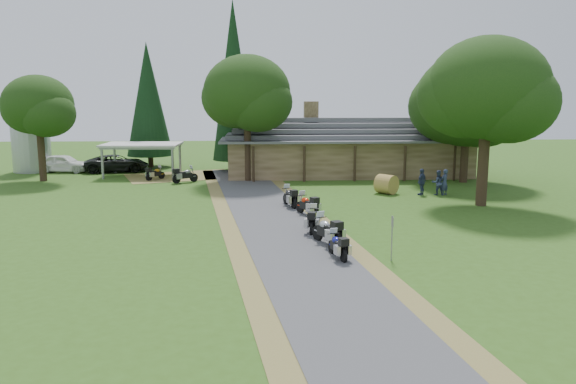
{
  "coord_description": "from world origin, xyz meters",
  "views": [
    {
      "loc": [
        -1.47,
        -24.12,
        6.76
      ],
      "look_at": [
        0.02,
        5.57,
        1.6
      ],
      "focal_mm": 35.0,
      "sensor_mm": 36.0,
      "label": 1
    }
  ],
  "objects_px": {
    "motorcycle_row_a": "(338,245)",
    "motorcycle_carport_a": "(155,173)",
    "motorcycle_row_d": "(307,204)",
    "car_white_sedan": "(63,161)",
    "motorcycle_row_b": "(327,230)",
    "lodge": "(346,145)",
    "motorcycle_row_c": "(313,219)",
    "motorcycle_carport_b": "(185,174)",
    "carport": "(143,160)",
    "silo": "(30,135)",
    "hay_bale": "(386,184)",
    "car_dark_suv": "(117,159)",
    "motorcycle_row_e": "(290,196)"
  },
  "relations": [
    {
      "from": "motorcycle_carport_b",
      "to": "hay_bale",
      "type": "height_order",
      "value": "hay_bale"
    },
    {
      "from": "silo",
      "to": "motorcycle_row_c",
      "type": "xyz_separation_m",
      "value": [
        22.87,
        -23.47,
        -2.65
      ]
    },
    {
      "from": "motorcycle_row_c",
      "to": "hay_bale",
      "type": "height_order",
      "value": "hay_bale"
    },
    {
      "from": "carport",
      "to": "car_dark_suv",
      "type": "bearing_deg",
      "value": 139.16
    },
    {
      "from": "hay_bale",
      "to": "car_dark_suv",
      "type": "bearing_deg",
      "value": 150.19
    },
    {
      "from": "motorcycle_row_a",
      "to": "motorcycle_row_c",
      "type": "relative_size",
      "value": 0.89
    },
    {
      "from": "car_white_sedan",
      "to": "lodge",
      "type": "bearing_deg",
      "value": -87.74
    },
    {
      "from": "car_white_sedan",
      "to": "car_dark_suv",
      "type": "xyz_separation_m",
      "value": [
        4.65,
        0.02,
        0.14
      ]
    },
    {
      "from": "silo",
      "to": "motorcycle_row_b",
      "type": "relative_size",
      "value": 3.16
    },
    {
      "from": "motorcycle_row_a",
      "to": "motorcycle_carport_a",
      "type": "xyz_separation_m",
      "value": [
        -11.65,
        22.62,
        -0.01
      ]
    },
    {
      "from": "car_dark_suv",
      "to": "motorcycle_carport_a",
      "type": "distance_m",
      "value": 6.57
    },
    {
      "from": "motorcycle_row_a",
      "to": "silo",
      "type": "bearing_deg",
      "value": 26.39
    },
    {
      "from": "motorcycle_row_d",
      "to": "motorcycle_row_b",
      "type": "bearing_deg",
      "value": 156.12
    },
    {
      "from": "silo",
      "to": "hay_bale",
      "type": "height_order",
      "value": "silo"
    },
    {
      "from": "motorcycle_row_a",
      "to": "motorcycle_row_e",
      "type": "distance_m",
      "value": 11.17
    },
    {
      "from": "motorcycle_row_e",
      "to": "motorcycle_carport_a",
      "type": "relative_size",
      "value": 1.13
    },
    {
      "from": "car_dark_suv",
      "to": "motorcycle_row_d",
      "type": "height_order",
      "value": "car_dark_suv"
    },
    {
      "from": "lodge",
      "to": "hay_bale",
      "type": "bearing_deg",
      "value": -83.04
    },
    {
      "from": "car_dark_suv",
      "to": "motorcycle_row_d",
      "type": "xyz_separation_m",
      "value": [
        15.34,
        -19.13,
        -0.48
      ]
    },
    {
      "from": "motorcycle_row_e",
      "to": "car_dark_suv",
      "type": "bearing_deg",
      "value": 24.96
    },
    {
      "from": "car_white_sedan",
      "to": "motorcycle_row_b",
      "type": "xyz_separation_m",
      "value": [
        20.37,
        -25.42,
        -0.29
      ]
    },
    {
      "from": "motorcycle_row_a",
      "to": "motorcycle_carport_a",
      "type": "height_order",
      "value": "motorcycle_row_a"
    },
    {
      "from": "motorcycle_row_a",
      "to": "motorcycle_carport_a",
      "type": "relative_size",
      "value": 1.01
    },
    {
      "from": "motorcycle_row_b",
      "to": "hay_bale",
      "type": "height_order",
      "value": "motorcycle_row_b"
    },
    {
      "from": "motorcycle_row_a",
      "to": "motorcycle_carport_a",
      "type": "distance_m",
      "value": 25.45
    },
    {
      "from": "motorcycle_carport_b",
      "to": "car_white_sedan",
      "type": "bearing_deg",
      "value": 115.99
    },
    {
      "from": "motorcycle_row_a",
      "to": "motorcycle_carport_b",
      "type": "height_order",
      "value": "motorcycle_carport_b"
    },
    {
      "from": "motorcycle_carport_a",
      "to": "motorcycle_row_d",
      "type": "bearing_deg",
      "value": -103.48
    },
    {
      "from": "motorcycle_row_c",
      "to": "car_white_sedan",
      "type": "bearing_deg",
      "value": 50.45
    },
    {
      "from": "hay_bale",
      "to": "lodge",
      "type": "bearing_deg",
      "value": 96.96
    },
    {
      "from": "lodge",
      "to": "carport",
      "type": "xyz_separation_m",
      "value": [
        -17.38,
        -0.51,
        -1.08
      ]
    },
    {
      "from": "silo",
      "to": "motorcycle_row_a",
      "type": "height_order",
      "value": "silo"
    },
    {
      "from": "motorcycle_row_b",
      "to": "motorcycle_carport_a",
      "type": "bearing_deg",
      "value": 4.32
    },
    {
      "from": "motorcycle_carport_b",
      "to": "carport",
      "type": "bearing_deg",
      "value": 100.87
    },
    {
      "from": "motorcycle_row_e",
      "to": "hay_bale",
      "type": "relative_size",
      "value": 1.43
    },
    {
      "from": "motorcycle_carport_b",
      "to": "hay_bale",
      "type": "distance_m",
      "value": 15.63
    },
    {
      "from": "motorcycle_row_c",
      "to": "motorcycle_carport_a",
      "type": "bearing_deg",
      "value": 40.99
    },
    {
      "from": "motorcycle_row_a",
      "to": "lodge",
      "type": "bearing_deg",
      "value": -22.9
    },
    {
      "from": "motorcycle_row_e",
      "to": "motorcycle_row_c",
      "type": "bearing_deg",
      "value": 170.92
    },
    {
      "from": "motorcycle_row_c",
      "to": "lodge",
      "type": "bearing_deg",
      "value": -3.78
    },
    {
      "from": "motorcycle_row_c",
      "to": "motorcycle_row_b",
      "type": "bearing_deg",
      "value": -161.33
    },
    {
      "from": "silo",
      "to": "motorcycle_row_e",
      "type": "bearing_deg",
      "value": -37.75
    },
    {
      "from": "motorcycle_carport_a",
      "to": "motorcycle_row_c",
      "type": "bearing_deg",
      "value": -109.91
    },
    {
      "from": "silo",
      "to": "hay_bale",
      "type": "bearing_deg",
      "value": -23.88
    },
    {
      "from": "motorcycle_row_b",
      "to": "motorcycle_carport_b",
      "type": "xyz_separation_m",
      "value": [
        -8.86,
        18.85,
        -0.06
      ]
    },
    {
      "from": "motorcycle_row_e",
      "to": "hay_bale",
      "type": "height_order",
      "value": "hay_bale"
    },
    {
      "from": "silo",
      "to": "motorcycle_carport_b",
      "type": "relative_size",
      "value": 3.47
    },
    {
      "from": "silo",
      "to": "motorcycle_carport_a",
      "type": "distance_m",
      "value": 13.34
    },
    {
      "from": "motorcycle_row_d",
      "to": "motorcycle_row_a",
      "type": "bearing_deg",
      "value": 156.56
    },
    {
      "from": "motorcycle_row_b",
      "to": "carport",
      "type": "bearing_deg",
      "value": 4.52
    }
  ]
}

